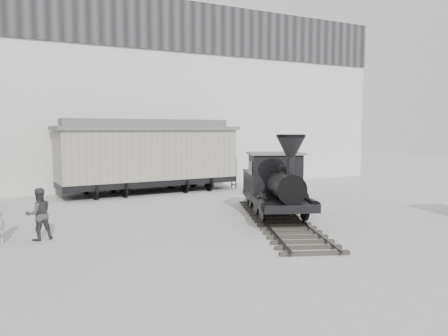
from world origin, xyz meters
TOP-DOWN VIEW (x-y plane):
  - ground at (0.00, 0.00)m, footprint 90.00×90.00m
  - north_wall at (0.00, 14.98)m, footprint 34.00×2.51m
  - locomotive at (2.37, 3.20)m, footprint 5.12×9.10m
  - boxcar at (0.05, 12.14)m, footprint 9.88×3.54m
  - visitor_b at (-6.04, 3.76)m, footprint 0.91×0.78m

SIDE VIEW (x-z plane):
  - ground at x=0.00m, z-range 0.00..0.00m
  - visitor_b at x=-6.04m, z-range 0.00..1.63m
  - locomotive at x=2.37m, z-range -0.42..2.77m
  - boxcar at x=0.05m, z-range 0.10..4.08m
  - north_wall at x=0.00m, z-range 0.05..11.05m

